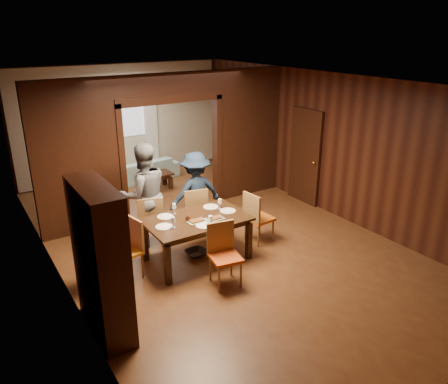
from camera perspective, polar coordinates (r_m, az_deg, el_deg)
floor at (r=8.29m, az=-1.51°, el=-5.97°), size 9.00×9.00×0.00m
ceiling at (r=7.45m, az=-1.72°, el=14.37°), size 5.50×9.00×0.02m
room_walls at (r=9.34m, az=-7.64°, el=6.81°), size 5.52×9.01×2.90m
person_purple at (r=6.76m, az=-15.76°, el=-5.83°), size 0.44×0.61×1.58m
person_grey at (r=7.85m, az=-10.39°, el=-0.39°), size 0.97×0.79×1.88m
person_navy at (r=8.27m, az=-3.73°, el=-0.08°), size 1.05×0.65×1.58m
sofa at (r=11.49m, az=-10.62°, el=2.90°), size 1.93×0.93×0.54m
serving_bowl at (r=7.33m, az=-3.78°, el=-2.77°), size 0.37×0.37×0.09m
dining_table at (r=7.41m, az=-3.56°, el=-6.13°), size 1.68×1.05×0.76m
coffee_table at (r=10.77m, az=-8.92°, el=1.39°), size 0.80×0.50×0.40m
chair_left at (r=6.99m, az=-12.79°, el=-7.43°), size 0.52×0.52×0.97m
chair_right at (r=8.00m, az=4.66°, el=-3.24°), size 0.48×0.48×0.97m
chair_far_l at (r=7.95m, az=-9.62°, el=-3.62°), size 0.55×0.55×0.97m
chair_far_r at (r=8.24m, az=-3.99°, el=-2.46°), size 0.53×0.53×0.97m
chair_near at (r=6.67m, az=0.18°, el=-8.33°), size 0.51×0.51×0.97m
hutch at (r=5.71m, az=-15.82°, el=-8.66°), size 0.40×1.20×2.00m
door_right at (r=9.82m, az=10.53°, el=4.58°), size 0.06×0.90×2.10m
window_far at (r=11.62m, az=-13.19°, el=10.18°), size 1.20×0.03×1.30m
curtain_left at (r=11.45m, az=-16.48°, el=7.42°), size 0.35×0.06×2.40m
curtain_right at (r=11.94m, az=-9.54°, el=8.50°), size 0.35×0.06×2.40m
plate_left at (r=6.99m, az=-7.85°, el=-4.52°), size 0.27×0.27×0.01m
plate_far_l at (r=7.35m, az=-7.68°, el=-3.20°), size 0.27×0.27×0.01m
plate_far_r at (r=7.68m, az=-1.74°, el=-1.94°), size 0.27×0.27×0.01m
plate_right at (r=7.51m, az=0.51°, el=-2.48°), size 0.27×0.27×0.01m
plate_near at (r=6.98m, az=-2.61°, el=-4.38°), size 0.27×0.27×0.01m
platter_a at (r=7.11m, az=-3.61°, el=-3.79°), size 0.30×0.20×0.04m
platter_b at (r=7.19m, az=-1.22°, el=-3.45°), size 0.30×0.20×0.04m
wineglass_left at (r=6.91m, az=-6.65°, el=-3.99°), size 0.08×0.08×0.18m
wineglass_far at (r=7.43m, az=-6.53°, el=-2.17°), size 0.08×0.08×0.18m
wineglass_right at (r=7.58m, az=-0.54°, el=-1.55°), size 0.08×0.08×0.18m
tumbler at (r=7.01m, az=-1.79°, el=-3.66°), size 0.07×0.07×0.14m
condiment_jar at (r=7.13m, az=-4.74°, el=-3.42°), size 0.08×0.08×0.11m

